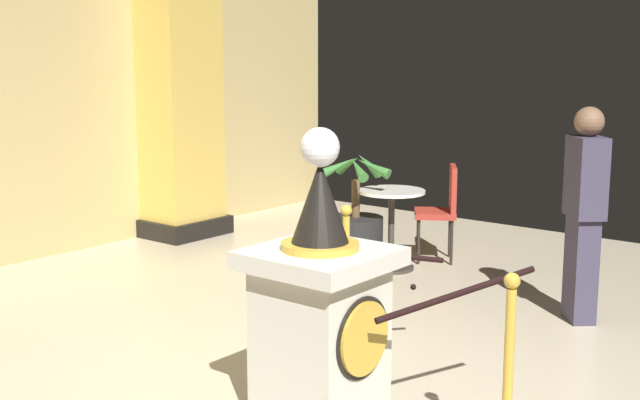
{
  "coord_description": "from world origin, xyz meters",
  "views": [
    {
      "loc": [
        -3.62,
        -2.78,
        2.08
      ],
      "look_at": [
        -0.15,
        0.01,
        1.28
      ],
      "focal_mm": 46.94,
      "sensor_mm": 36.0,
      "label": 1
    }
  ],
  "objects": [
    {
      "name": "potted_palm_right",
      "position": [
        2.66,
        1.84,
        0.34
      ],
      "size": [
        0.62,
        0.66,
        1.15
      ],
      "color": "black",
      "rests_on": "ground_plane"
    },
    {
      "name": "pedestal_clock",
      "position": [
        -0.15,
        0.0,
        0.64
      ],
      "size": [
        0.72,
        0.72,
        1.67
      ],
      "color": "beige",
      "rests_on": "ground_plane"
    },
    {
      "name": "cafe_chair_red",
      "position": [
        3.48,
        1.37,
        0.57
      ],
      "size": [
        0.55,
        0.55,
        0.96
      ],
      "color": "black",
      "rests_on": "ground_plane"
    },
    {
      "name": "column_right",
      "position": [
        2.68,
        4.36,
        1.84
      ],
      "size": [
        0.92,
        0.92,
        3.7
      ],
      "color": "black",
      "rests_on": "ground_plane"
    },
    {
      "name": "velvet_rope",
      "position": [
        0.44,
        -0.22,
        0.79
      ],
      "size": [
        1.34,
        1.35,
        0.22
      ],
      "color": "black"
    },
    {
      "name": "bystander_guest",
      "position": [
        2.51,
        -0.43,
        0.88
      ],
      "size": [
        0.41,
        0.41,
        1.66
      ],
      "color": "#383347",
      "rests_on": "ground_plane"
    },
    {
      "name": "stanchion_far",
      "position": [
        0.91,
        0.63,
        0.36
      ],
      "size": [
        0.24,
        0.24,
        1.03
      ],
      "color": "gold",
      "rests_on": "ground_plane"
    },
    {
      "name": "cafe_table",
      "position": [
        2.89,
        1.58,
        0.5
      ],
      "size": [
        0.63,
        0.63,
        0.77
      ],
      "color": "#332D28",
      "rests_on": "ground_plane"
    }
  ]
}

